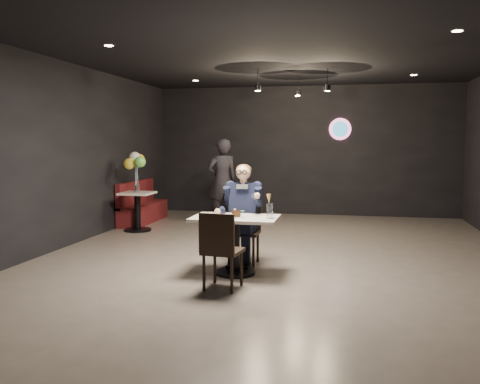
% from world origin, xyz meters
% --- Properties ---
extents(floor, '(9.00, 9.00, 0.00)m').
position_xyz_m(floor, '(0.00, 0.00, 0.00)').
color(floor, '#70645D').
rests_on(floor, ground).
extents(wall_sign, '(0.50, 0.06, 0.50)m').
position_xyz_m(wall_sign, '(0.80, 4.47, 2.00)').
color(wall_sign, pink).
rests_on(wall_sign, floor).
extents(pendant_lights, '(1.40, 1.20, 0.36)m').
position_xyz_m(pendant_lights, '(0.00, 2.00, 2.88)').
color(pendant_lights, black).
rests_on(pendant_lights, floor).
extents(main_table, '(1.10, 0.70, 0.75)m').
position_xyz_m(main_table, '(-0.42, -1.17, 0.38)').
color(main_table, white).
rests_on(main_table, floor).
extents(chair_far, '(0.42, 0.46, 0.92)m').
position_xyz_m(chair_far, '(-0.42, -0.62, 0.46)').
color(chair_far, black).
rests_on(chair_far, floor).
extents(chair_near, '(0.47, 0.51, 0.92)m').
position_xyz_m(chair_near, '(-0.42, -1.83, 0.46)').
color(chair_near, black).
rests_on(chair_near, floor).
extents(seated_man, '(0.60, 0.80, 1.44)m').
position_xyz_m(seated_man, '(-0.42, -0.62, 0.72)').
color(seated_man, black).
rests_on(seated_man, floor).
extents(dessert_plate, '(0.21, 0.21, 0.01)m').
position_xyz_m(dessert_plate, '(-0.38, -1.24, 0.76)').
color(dessert_plate, white).
rests_on(dessert_plate, main_table).
extents(cake_slice, '(0.13, 0.12, 0.08)m').
position_xyz_m(cake_slice, '(-0.40, -1.25, 0.80)').
color(cake_slice, black).
rests_on(cake_slice, dessert_plate).
extents(mint_leaf, '(0.06, 0.04, 0.01)m').
position_xyz_m(mint_leaf, '(-0.31, -1.26, 0.84)').
color(mint_leaf, green).
rests_on(mint_leaf, cake_slice).
extents(sundae_glass, '(0.08, 0.08, 0.18)m').
position_xyz_m(sundae_glass, '(0.03, -1.21, 0.84)').
color(sundae_glass, silver).
rests_on(sundae_glass, main_table).
extents(wafer_cone, '(0.08, 0.08, 0.13)m').
position_xyz_m(wafer_cone, '(0.02, -1.20, 0.99)').
color(wafer_cone, tan).
rests_on(wafer_cone, sundae_glass).
extents(booth_bench, '(0.44, 1.76, 0.88)m').
position_xyz_m(booth_bench, '(-3.25, 2.57, 0.44)').
color(booth_bench, '#4B1015').
rests_on(booth_bench, floor).
extents(side_table, '(0.59, 0.59, 0.74)m').
position_xyz_m(side_table, '(-2.95, 1.57, 0.37)').
color(side_table, white).
rests_on(side_table, floor).
extents(balloon_vase, '(0.11, 0.11, 0.16)m').
position_xyz_m(balloon_vase, '(-2.95, 1.57, 0.83)').
color(balloon_vase, silver).
rests_on(balloon_vase, side_table).
extents(balloon_bunch, '(0.39, 0.39, 0.65)m').
position_xyz_m(balloon_bunch, '(-2.95, 1.57, 1.22)').
color(balloon_bunch, yellow).
rests_on(balloon_bunch, balloon_vase).
extents(passerby, '(0.77, 0.69, 1.77)m').
position_xyz_m(passerby, '(-1.61, 2.96, 0.88)').
color(passerby, black).
rests_on(passerby, floor).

